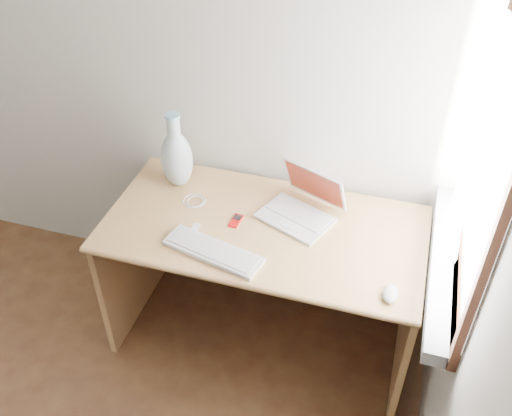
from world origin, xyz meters
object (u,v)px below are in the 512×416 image
(external_keyboard, at_px, (213,251))
(laptop, at_px, (298,205))
(desk, at_px, (268,249))
(vase, at_px, (177,157))

(external_keyboard, bearing_deg, laptop, 64.95)
(laptop, bearing_deg, external_keyboard, -105.89)
(desk, bearing_deg, external_keyboard, -116.64)
(external_keyboard, bearing_deg, vase, 141.60)
(desk, distance_m, laptop, 0.28)
(laptop, xyz_separation_m, external_keyboard, (-0.27, -0.34, -0.04))
(external_keyboard, bearing_deg, desk, 76.51)
(desk, xyz_separation_m, vase, (-0.46, 0.09, 0.36))
(desk, relative_size, laptop, 3.82)
(desk, xyz_separation_m, external_keyboard, (-0.15, -0.30, 0.22))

